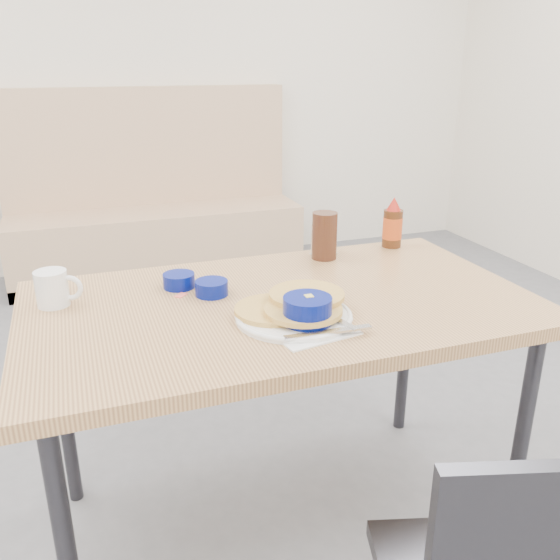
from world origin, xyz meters
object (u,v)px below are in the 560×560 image
object	(u,v)px
amber_tumbler	(324,236)
syrup_bottle	(393,226)
grits_setting	(308,315)
butter_bowl	(212,288)
pancake_plate	(294,310)
condiment_caddy	(324,244)
creamer_bowl	(179,281)
coffee_mug	(53,288)
dining_table	(281,320)
booth_bench	(156,222)

from	to	relation	value
amber_tumbler	syrup_bottle	xyz separation A→B (m)	(0.28, 0.04, -0.00)
grits_setting	butter_bowl	size ratio (longest dim) A/B	2.68
pancake_plate	syrup_bottle	world-z (taller)	syrup_bottle
pancake_plate	condiment_caddy	xyz separation A→B (m)	(0.29, 0.47, 0.02)
creamer_bowl	butter_bowl	world-z (taller)	same
coffee_mug	amber_tumbler	world-z (taller)	amber_tumbler
dining_table	grits_setting	xyz separation A→B (m)	(0.00, -0.19, 0.10)
butter_bowl	amber_tumbler	bearing A→B (deg)	24.39
dining_table	creamer_bowl	xyz separation A→B (m)	(-0.25, 0.19, 0.08)
butter_bowl	creamer_bowl	bearing A→B (deg)	130.19
grits_setting	creamer_bowl	world-z (taller)	grits_setting
booth_bench	dining_table	distance (m)	2.56
creamer_bowl	grits_setting	bearing A→B (deg)	-57.23
grits_setting	booth_bench	bearing A→B (deg)	90.00
creamer_bowl	syrup_bottle	distance (m)	0.80
coffee_mug	condiment_caddy	xyz separation A→B (m)	(0.87, 0.17, -0.01)
creamer_bowl	amber_tumbler	world-z (taller)	amber_tumbler
dining_table	creamer_bowl	distance (m)	0.33
pancake_plate	butter_bowl	size ratio (longest dim) A/B	3.22
creamer_bowl	coffee_mug	bearing A→B (deg)	-176.38
dining_table	creamer_bowl	bearing A→B (deg)	142.08
butter_bowl	coffee_mug	bearing A→B (deg)	170.68
coffee_mug	butter_bowl	world-z (taller)	coffee_mug
booth_bench	condiment_caddy	distance (m)	2.26
booth_bench	syrup_bottle	size ratio (longest dim) A/B	10.61
dining_table	syrup_bottle	world-z (taller)	syrup_bottle
amber_tumbler	syrup_bottle	size ratio (longest dim) A/B	0.88
coffee_mug	amber_tumbler	size ratio (longest dim) A/B	0.80
coffee_mug	syrup_bottle	distance (m)	1.14
coffee_mug	amber_tumbler	distance (m)	0.86
condiment_caddy	grits_setting	bearing A→B (deg)	-134.12
booth_bench	grits_setting	bearing A→B (deg)	-90.00
pancake_plate	creamer_bowl	world-z (taller)	pancake_plate
dining_table	pancake_plate	distance (m)	0.15
condiment_caddy	dining_table	bearing A→B (deg)	-145.85
condiment_caddy	pancake_plate	bearing A→B (deg)	-138.29
grits_setting	pancake_plate	bearing A→B (deg)	98.30
booth_bench	grits_setting	world-z (taller)	booth_bench
dining_table	butter_bowl	size ratio (longest dim) A/B	14.95
pancake_plate	coffee_mug	bearing A→B (deg)	152.88
coffee_mug	amber_tumbler	bearing A→B (deg)	8.51
amber_tumbler	condiment_caddy	size ratio (longest dim) A/B	1.49
pancake_plate	dining_table	bearing A→B (deg)	85.63
booth_bench	creamer_bowl	distance (m)	2.39
dining_table	butter_bowl	xyz separation A→B (m)	(-0.17, 0.10, 0.08)
pancake_plate	creamer_bowl	xyz separation A→B (m)	(-0.24, 0.32, -0.00)
pancake_plate	amber_tumbler	world-z (taller)	amber_tumbler
coffee_mug	condiment_caddy	distance (m)	0.88
booth_bench	syrup_bottle	bearing A→B (deg)	-76.17
booth_bench	butter_bowl	bearing A→B (deg)	-94.07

